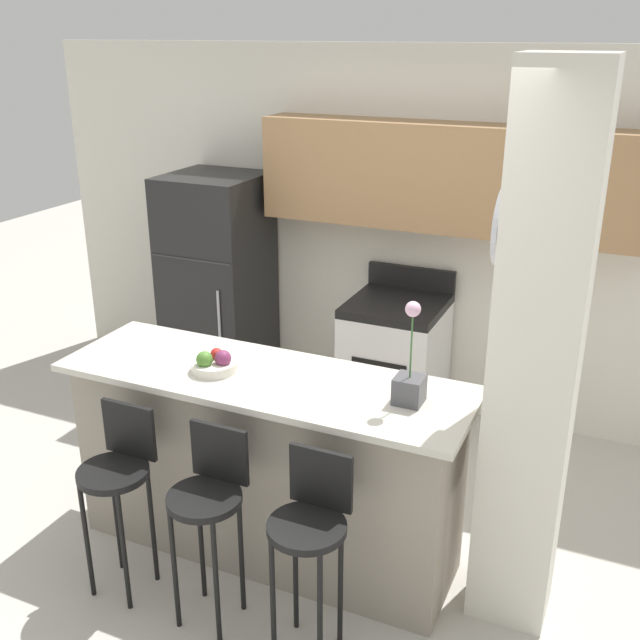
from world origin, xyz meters
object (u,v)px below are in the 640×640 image
bar_stool_left (119,474)px  bar_stool_mid (209,499)px  refrigerator (218,286)px  bar_stool_right (311,528)px  orchid_vase (410,379)px  fruit_bowl (214,363)px  stove_range (395,362)px

bar_stool_left → bar_stool_mid: (0.51, 0.00, 0.00)m
refrigerator → bar_stool_right: refrigerator is taller
bar_stool_mid → orchid_vase: (0.75, 0.56, 0.51)m
refrigerator → bar_stool_right: size_ratio=1.72×
bar_stool_mid → bar_stool_right: same height
fruit_bowl → orchid_vase: bearing=4.7°
bar_stool_mid → bar_stool_right: (0.51, 0.00, 0.00)m
refrigerator → orchid_vase: refrigerator is taller
stove_range → bar_stool_mid: size_ratio=1.11×
refrigerator → stove_range: size_ratio=1.56×
bar_stool_right → stove_range: bearing=99.4°
stove_range → orchid_vase: size_ratio=2.17×
orchid_vase → bar_stool_left: bearing=-155.9°
bar_stool_left → bar_stool_right: size_ratio=1.00×
bar_stool_mid → refrigerator: bearing=120.4°
bar_stool_left → bar_stool_mid: 0.51m
bar_stool_right → orchid_vase: bearing=66.9°
orchid_vase → fruit_bowl: (-0.99, -0.08, -0.08)m
bar_stool_mid → bar_stool_left: bearing=180.0°
stove_range → orchid_vase: orchid_vase is taller
stove_range → orchid_vase: bearing=-69.6°
bar_stool_right → fruit_bowl: (-0.75, 0.48, 0.43)m
bar_stool_left → fruit_bowl: 0.70m
stove_range → orchid_vase: (0.59, -1.59, 0.69)m
stove_range → bar_stool_mid: (-0.15, -2.15, 0.18)m
bar_stool_left → bar_stool_mid: bearing=0.0°
refrigerator → bar_stool_left: refrigerator is taller
bar_stool_right → fruit_bowl: 0.99m
bar_stool_left → stove_range: bearing=72.9°
refrigerator → bar_stool_left: size_ratio=1.72×
bar_stool_left → bar_stool_right: 1.01m
bar_stool_mid → bar_stool_right: bearing=0.0°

